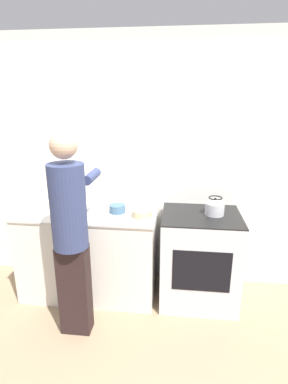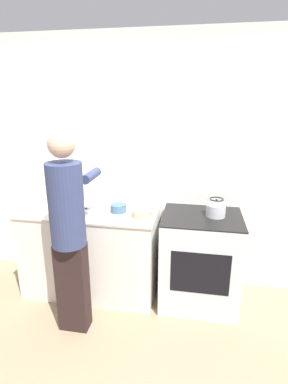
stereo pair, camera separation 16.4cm
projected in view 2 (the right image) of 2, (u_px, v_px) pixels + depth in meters
ground_plane at (123, 311)px, 2.90m from camera, size 12.00×12.00×0.00m
wall_back at (136, 165)px, 3.16m from camera, size 8.00×0.05×2.60m
counter at (92, 250)px, 3.13m from camera, size 1.36×0.65×0.90m
oven at (200, 260)px, 2.93m from camera, size 0.74×0.62×0.92m
person at (69, 227)px, 2.44m from camera, size 0.32×0.56×1.75m
cutting_board at (88, 209)px, 2.98m from camera, size 0.34×0.19×0.02m
knife at (90, 208)px, 2.98m from camera, size 0.25×0.13×0.01m
kettle at (216, 209)px, 2.78m from camera, size 0.18×0.18×0.17m
bowl_prep at (118, 208)px, 2.93m from camera, size 0.16×0.16×0.08m
bowl_mixing at (142, 213)px, 2.82m from camera, size 0.19×0.19×0.07m
canister_jar at (59, 198)px, 3.16m from camera, size 0.12×0.12×0.13m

